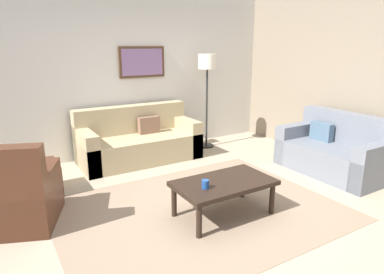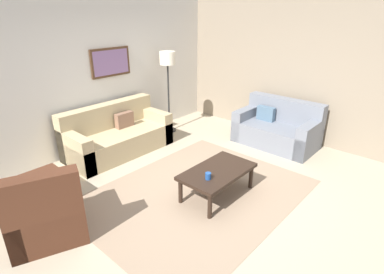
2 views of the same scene
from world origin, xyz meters
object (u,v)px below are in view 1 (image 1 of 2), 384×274
(lamp_standing, at_px, (207,71))
(coffee_table, at_px, (224,185))
(couch_loveseat, at_px, (336,152))
(framed_artwork, at_px, (142,62))
(armchair_leather, at_px, (13,200))
(cup, at_px, (205,184))
(couch_main, at_px, (137,142))
(ottoman, at_px, (36,180))

(lamp_standing, bearing_deg, coffee_table, -119.52)
(couch_loveseat, bearing_deg, framed_artwork, 128.95)
(armchair_leather, distance_m, framed_artwork, 3.18)
(framed_artwork, bearing_deg, cup, -100.75)
(armchair_leather, height_order, coffee_table, armchair_leather)
(couch_main, distance_m, lamp_standing, 1.78)
(couch_loveseat, relative_size, framed_artwork, 1.86)
(couch_loveseat, relative_size, coffee_table, 1.40)
(couch_loveseat, distance_m, coffee_table, 2.29)
(armchair_leather, bearing_deg, lamp_standing, 22.85)
(ottoman, bearing_deg, couch_main, 21.24)
(armchair_leather, height_order, framed_artwork, framed_artwork)
(lamp_standing, relative_size, framed_artwork, 2.07)
(coffee_table, bearing_deg, ottoman, 135.65)
(ottoman, xyz_separation_m, lamp_standing, (3.05, 0.64, 1.21))
(ottoman, height_order, framed_artwork, framed_artwork)
(couch_loveseat, distance_m, cup, 2.58)
(lamp_standing, height_order, framed_artwork, framed_artwork)
(armchair_leather, bearing_deg, framed_artwork, 38.61)
(couch_loveseat, bearing_deg, lamp_standing, 114.41)
(lamp_standing, bearing_deg, framed_artwork, 159.23)
(couch_main, xyz_separation_m, ottoman, (-1.66, -0.65, -0.10))
(armchair_leather, distance_m, ottoman, 0.83)
(ottoman, bearing_deg, cup, -50.44)
(couch_main, height_order, ottoman, couch_main)
(armchair_leather, xyz_separation_m, framed_artwork, (2.28, 1.82, 1.27))
(couch_main, bearing_deg, ottoman, -158.76)
(ottoman, relative_size, framed_artwork, 0.68)
(cup, relative_size, lamp_standing, 0.05)
(armchair_leather, distance_m, cup, 2.01)
(ottoman, distance_m, lamp_standing, 3.34)
(couch_main, xyz_separation_m, armchair_leather, (-1.97, -1.41, 0.01))
(couch_main, bearing_deg, armchair_leather, -144.25)
(couch_loveseat, distance_m, framed_artwork, 3.47)
(couch_main, distance_m, ottoman, 1.78)
(cup, bearing_deg, coffee_table, 11.41)
(couch_loveseat, relative_size, lamp_standing, 0.90)
(ottoman, relative_size, lamp_standing, 0.33)
(coffee_table, relative_size, lamp_standing, 0.64)
(couch_main, bearing_deg, cup, -95.21)
(couch_main, xyz_separation_m, lamp_standing, (1.39, -0.00, 1.11))
(couch_loveseat, bearing_deg, cup, -173.56)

